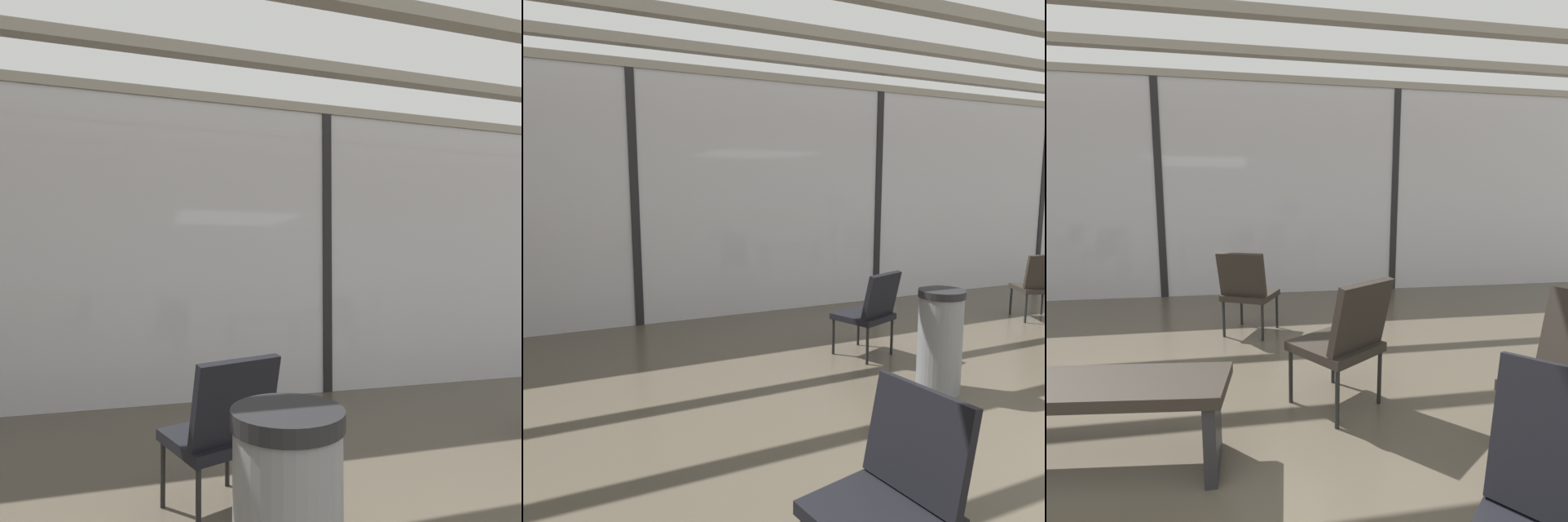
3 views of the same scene
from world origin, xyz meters
The scene contains 9 objects.
glass_curtain_wall centered at (0.00, 5.20, 1.53)m, with size 14.00×0.08×3.07m, color silver.
window_mullion_0 centered at (-3.50, 5.20, 1.53)m, with size 0.10×0.12×3.07m, color black.
window_mullion_1 centered at (0.00, 5.20, 1.53)m, with size 0.10×0.12×3.07m, color black.
window_mullion_2 centered at (3.50, 5.20, 1.53)m, with size 0.10×0.12×3.07m, color black.
parked_airplane centered at (-0.34, 9.95, 1.88)m, with size 12.65×3.75×3.75m.
lounge_chair_0 centered at (1.19, 3.28, 0.49)m, with size 0.65×0.68×0.87m.
lounge_chair_4 centered at (-3.15, 0.49, 0.49)m, with size 0.61×0.57×0.87m.
lounge_chair_5 centered at (-1.55, 3.02, 0.49)m, with size 0.63×0.66×0.87m.
trash_bin centered at (-1.51, 2.07, 0.43)m, with size 0.38×0.38×0.86m.
Camera 2 is at (-4.30, -0.98, 1.67)m, focal length 33.83 mm.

